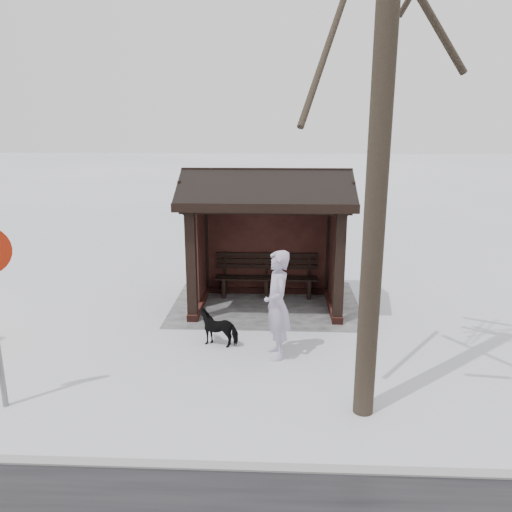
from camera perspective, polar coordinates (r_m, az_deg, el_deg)
The scene contains 6 objects.
ground at distance 11.32m, azimuth 1.12°, elevation -5.75°, with size 120.00×120.00×0.00m, color silver.
kerb at distance 6.47m, azimuth -0.25°, elevation -23.08°, with size 120.00×0.15×0.06m, color gray.
trampled_patch at distance 11.51m, azimuth 1.14°, elevation -5.37°, with size 4.20×3.20×0.02m, color #96969C.
bus_shelter at distance 10.91m, azimuth 1.20°, elevation 5.25°, with size 3.60×2.40×3.09m.
pedestrian at distance 8.65m, azimuth 2.43°, elevation -5.61°, with size 0.70×0.46×1.93m, color #ACA1BD.
dog at distance 9.39m, azimuth -4.21°, elevation -8.11°, with size 0.35×0.77×0.65m, color black.
Camera 1 is at (-0.25, 10.59, 3.99)m, focal length 35.00 mm.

